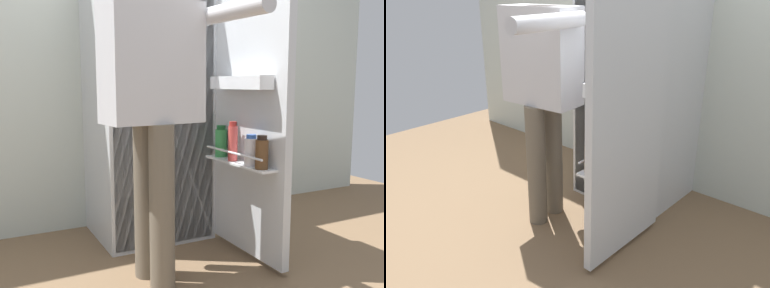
% 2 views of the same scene
% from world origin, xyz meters
% --- Properties ---
extents(ground_plane, '(5.16, 5.16, 0.00)m').
position_xyz_m(ground_plane, '(0.00, 0.00, 0.00)').
color(ground_plane, brown).
extents(kitchen_wall, '(4.40, 0.10, 2.55)m').
position_xyz_m(kitchen_wall, '(0.00, 0.90, 1.27)').
color(kitchen_wall, beige).
rests_on(kitchen_wall, ground_plane).
extents(refrigerator, '(0.72, 1.25, 1.63)m').
position_xyz_m(refrigerator, '(0.03, 0.50, 0.81)').
color(refrigerator, silver).
rests_on(refrigerator, ground_plane).
extents(person, '(0.59, 0.73, 1.58)m').
position_xyz_m(person, '(-0.23, -0.12, 0.95)').
color(person, '#665B4C').
rests_on(person, ground_plane).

